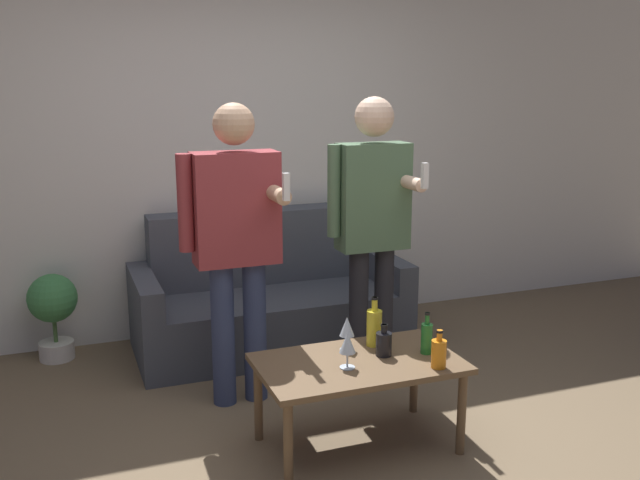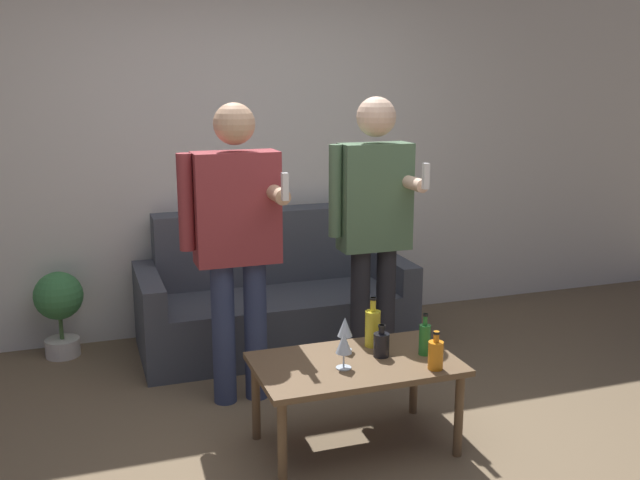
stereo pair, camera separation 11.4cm
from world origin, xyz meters
TOP-DOWN VIEW (x-y plane):
  - ground_plane at (0.00, 0.00)m, footprint 16.00×16.00m
  - wall_back at (0.00, 2.11)m, footprint 8.00×0.06m
  - couch at (0.14, 1.67)m, footprint 1.80×0.82m
  - coffee_table at (0.15, 0.15)m, footprint 0.99×0.59m
  - bottle_orange at (0.30, 0.31)m, footprint 0.08×0.08m
  - bottle_green at (0.47, -0.06)m, footprint 0.07×0.07m
  - bottle_dark at (0.50, 0.12)m, footprint 0.06×0.06m
  - bottle_yellow at (0.29, 0.17)m, footprint 0.08×0.08m
  - wine_glass_near at (0.06, 0.09)m, footprint 0.08×0.08m
  - wine_glass_far at (0.15, 0.30)m, footprint 0.08×0.08m
  - person_standing_left at (-0.28, 0.87)m, footprint 0.54×0.44m
  - person_standing_right at (0.54, 0.87)m, footprint 0.49×0.43m
  - potted_plant at (-1.24, 1.89)m, footprint 0.31×0.31m

SIDE VIEW (x-z plane):
  - ground_plane at x=0.00m, z-range 0.00..0.00m
  - couch at x=0.14m, z-range -0.14..0.76m
  - potted_plant at x=-1.24m, z-range 0.07..0.65m
  - coffee_table at x=0.15m, z-range 0.18..0.63m
  - bottle_yellow at x=0.29m, z-range 0.44..0.60m
  - bottle_green at x=0.47m, z-range 0.44..0.63m
  - bottle_dark at x=0.50m, z-range 0.43..0.65m
  - bottle_orange at x=0.30m, z-range 0.43..0.69m
  - wine_glass_far at x=0.15m, z-range 0.49..0.66m
  - wine_glass_near at x=0.06m, z-range 0.49..0.67m
  - person_standing_left at x=-0.28m, z-range 0.14..1.82m
  - person_standing_right at x=0.54m, z-range 0.16..1.86m
  - wall_back at x=0.00m, z-range 0.00..2.70m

